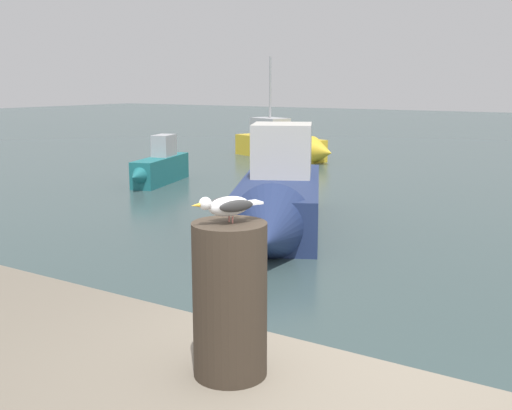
% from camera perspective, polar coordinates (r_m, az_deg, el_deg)
% --- Properties ---
extents(mooring_post, '(0.39, 0.39, 0.82)m').
position_cam_1_polar(mooring_post, '(3.27, -2.40, -8.63)').
color(mooring_post, '#382D23').
rests_on(mooring_post, harbor_quay).
extents(seagull, '(0.22, 0.37, 0.14)m').
position_cam_1_polar(seagull, '(3.13, -2.58, -0.04)').
color(seagull, '#C66B60').
rests_on(seagull, mooring_post).
extents(boat_teal, '(1.46, 3.13, 1.35)m').
position_cam_1_polar(boat_teal, '(17.86, -8.83, 3.41)').
color(boat_teal, '#1E7075').
rests_on(boat_teal, ground_plane).
extents(boat_yellow, '(5.00, 2.74, 3.84)m').
position_cam_1_polar(boat_yellow, '(23.46, 2.67, 5.48)').
color(boat_yellow, yellow).
rests_on(boat_yellow, ground_plane).
extents(boat_navy, '(3.94, 5.86, 2.17)m').
position_cam_1_polar(boat_navy, '(11.89, 2.03, 0.45)').
color(boat_navy, navy).
rests_on(boat_navy, ground_plane).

